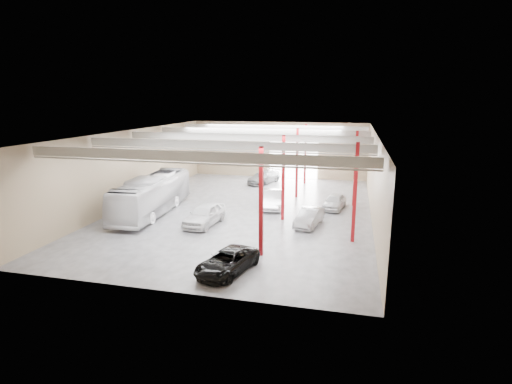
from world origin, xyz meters
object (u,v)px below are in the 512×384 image
at_px(coach_bus, 152,195).
at_px(car_row_b, 272,199).
at_px(car_row_c, 264,177).
at_px(car_right_near, 309,217).
at_px(car_row_a, 205,214).
at_px(black_sedan, 227,262).
at_px(car_right_far, 335,202).

distance_m(coach_bus, car_row_b, 10.75).
xyz_separation_m(car_row_c, car_right_near, (7.06, -15.09, -0.06)).
xyz_separation_m(car_row_b, car_right_near, (3.90, -4.59, -0.11)).
bearing_deg(car_right_near, coach_bus, -170.70).
height_order(coach_bus, car_row_c, coach_bus).
bearing_deg(coach_bus, car_right_near, -5.55).
bearing_deg(car_row_b, car_row_c, 98.47).
height_order(car_row_a, car_row_b, car_row_a).
relative_size(car_row_b, car_right_near, 1.16).
bearing_deg(black_sedan, car_right_far, 85.67).
distance_m(black_sedan, car_row_a, 9.34).
bearing_deg(car_right_far, car_row_a, -133.18).
relative_size(coach_bus, car_row_a, 2.40).
bearing_deg(car_row_a, car_row_b, 62.05).
bearing_deg(coach_bus, car_right_far, 14.32).
distance_m(car_right_near, car_right_far, 5.75).
bearing_deg(black_sedan, car_row_b, 105.82).
bearing_deg(coach_bus, car_row_c, 61.50).
distance_m(car_row_b, car_row_c, 10.97).
bearing_deg(coach_bus, car_row_a, -24.41).
xyz_separation_m(car_row_a, car_right_far, (9.82, 7.23, -0.16)).
xyz_separation_m(black_sedan, car_row_c, (-3.43, 25.00, 0.10)).
bearing_deg(black_sedan, coach_bus, 149.36).
bearing_deg(car_row_c, car_right_far, -27.66).
bearing_deg(car_right_far, black_sedan, -98.59).
height_order(black_sedan, car_right_near, car_right_near).
xyz_separation_m(coach_bus, black_sedan, (10.11, -10.25, -1.00)).
relative_size(car_row_a, car_row_c, 0.96).
xyz_separation_m(car_row_a, car_row_b, (4.23, 6.32, -0.04)).
bearing_deg(car_row_b, car_right_far, 0.90).
bearing_deg(black_sedan, car_row_c, 112.56).
xyz_separation_m(car_row_a, car_right_near, (8.13, 1.74, -0.15)).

